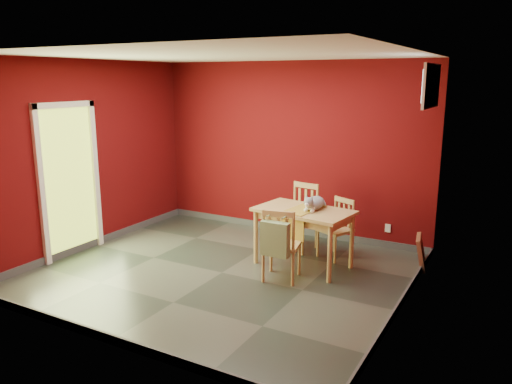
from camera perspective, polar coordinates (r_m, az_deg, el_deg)
The scene contains 13 objects.
ground at distance 6.50m, azimuth -3.90°, elevation -9.17°, with size 4.50×4.50×0.00m, color #2D342D.
room_shell at distance 6.48m, azimuth -3.91°, elevation -8.76°, with size 4.50×4.50×4.50m.
doorway at distance 7.33m, azimuth -20.62°, elevation 1.74°, with size 0.06×1.01×2.13m.
window at distance 6.14m, azimuth 19.36°, elevation 11.37°, with size 0.05×0.90×0.50m.
outlet_plate at distance 7.54m, azimuth 14.83°, elevation -4.02°, with size 0.08×0.01×0.12m, color silver.
dining_table at distance 6.53m, azimuth 5.47°, elevation -2.81°, with size 1.32×0.88×0.77m.
table_runner at distance 6.42m, azimuth 5.08°, elevation -2.65°, with size 0.40×0.70×0.34m.
chair_far_left at distance 7.26m, azimuth 5.09°, elevation -2.73°, with size 0.50×0.50×0.96m.
chair_far_right at distance 6.99m, azimuth 9.27°, elevation -4.03°, with size 0.51×0.51×0.82m.
chair_near at distance 6.11m, azimuth 2.86°, elevation -5.89°, with size 0.51×0.51×0.92m.
tote_bag at distance 5.88m, azimuth 2.20°, elevation -5.39°, with size 0.35×0.20×0.48m.
cat at distance 6.51m, azimuth 6.73°, elevation -0.97°, with size 0.24×0.46×0.23m, color slate, non-canonical shape.
picture_frame at distance 6.91m, azimuth 18.33°, elevation -6.56°, with size 0.21×0.45×0.43m.
Camera 1 is at (3.29, -5.05, 2.43)m, focal length 35.00 mm.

